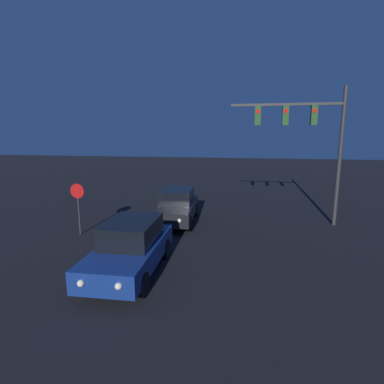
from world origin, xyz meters
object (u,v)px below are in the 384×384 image
(car_far, at_px, (177,206))
(stop_sign, at_px, (78,200))
(traffic_signal_mast, at_px, (308,132))
(car_near, at_px, (131,247))

(car_far, bearing_deg, stop_sign, 31.29)
(car_far, xyz_separation_m, traffic_signal_mast, (6.17, 0.97, 3.62))
(traffic_signal_mast, distance_m, stop_sign, 10.93)
(traffic_signal_mast, relative_size, stop_sign, 2.87)
(stop_sign, bearing_deg, car_near, -40.13)
(car_near, bearing_deg, car_far, -93.34)
(traffic_signal_mast, height_order, stop_sign, traffic_signal_mast)
(car_far, height_order, stop_sign, stop_sign)
(stop_sign, bearing_deg, traffic_signal_mast, 20.20)
(car_near, relative_size, stop_sign, 1.97)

